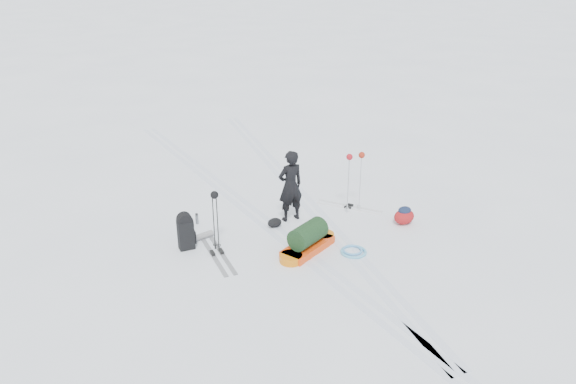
% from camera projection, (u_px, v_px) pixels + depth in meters
% --- Properties ---
extents(ground, '(200.00, 200.00, 0.00)m').
position_uv_depth(ground, '(283.00, 237.00, 11.88)').
color(ground, white).
rests_on(ground, ground).
extents(snow_hill_backdrop, '(359.50, 192.00, 162.45)m').
position_uv_depth(snow_hill_backdrop, '(363.00, 289.00, 134.07)').
color(snow_hill_backdrop, white).
rests_on(snow_hill_backdrop, ground).
extents(ski_tracks, '(3.38, 17.97, 0.01)m').
position_uv_depth(ski_tracks, '(290.00, 215.00, 12.85)').
color(ski_tracks, silver).
rests_on(ski_tracks, ground).
extents(skier, '(0.61, 0.42, 1.63)m').
position_uv_depth(skier, '(290.00, 186.00, 12.33)').
color(skier, black).
rests_on(skier, ground).
extents(pulk_sled, '(1.61, 1.09, 0.60)m').
position_uv_depth(pulk_sled, '(308.00, 240.00, 11.26)').
color(pulk_sled, '#E8420D').
rests_on(pulk_sled, ground).
extents(expedition_rucksack, '(0.82, 0.48, 0.79)m').
position_uv_depth(expedition_rucksack, '(188.00, 231.00, 11.33)').
color(expedition_rucksack, black).
rests_on(expedition_rucksack, ground).
extents(ski_poles_black, '(0.17, 0.16, 1.28)m').
position_uv_depth(ski_poles_black, '(215.00, 202.00, 10.98)').
color(ski_poles_black, black).
rests_on(ski_poles_black, ground).
extents(ski_poles_silver, '(0.46, 0.16, 1.43)m').
position_uv_depth(ski_poles_silver, '(355.00, 163.00, 12.57)').
color(ski_poles_silver, silver).
rests_on(ski_poles_silver, ground).
extents(touring_skis_grey, '(0.37, 1.83, 0.07)m').
position_uv_depth(touring_skis_grey, '(217.00, 253.00, 11.21)').
color(touring_skis_grey, gray).
rests_on(touring_skis_grey, ground).
extents(touring_skis_white, '(1.16, 1.40, 0.06)m').
position_uv_depth(touring_skis_white, '(349.00, 207.00, 13.23)').
color(touring_skis_white, silver).
rests_on(touring_skis_white, ground).
extents(rope_coil, '(0.69, 0.69, 0.06)m').
position_uv_depth(rope_coil, '(353.00, 251.00, 11.26)').
color(rope_coil, '#58B1D7').
rests_on(rope_coil, ground).
extents(small_daypack, '(0.49, 0.37, 0.41)m').
position_uv_depth(small_daypack, '(404.00, 216.00, 12.38)').
color(small_daypack, maroon).
rests_on(small_daypack, ground).
extents(thermos_pair, '(0.27, 0.18, 0.27)m').
position_uv_depth(thermos_pair, '(193.00, 220.00, 12.32)').
color(thermos_pair, '#4F5256').
rests_on(thermos_pair, ground).
extents(stuff_sack, '(0.32, 0.24, 0.20)m').
position_uv_depth(stuff_sack, '(275.00, 223.00, 12.28)').
color(stuff_sack, black).
rests_on(stuff_sack, ground).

